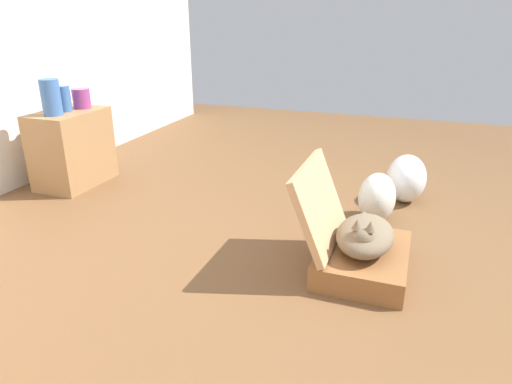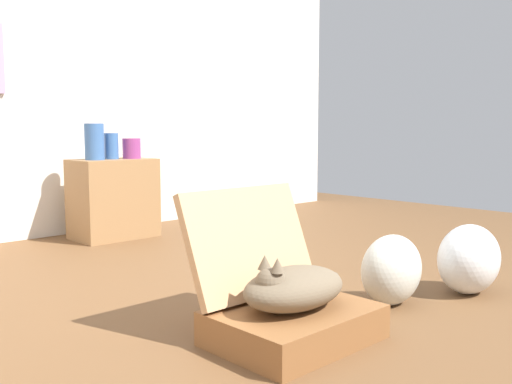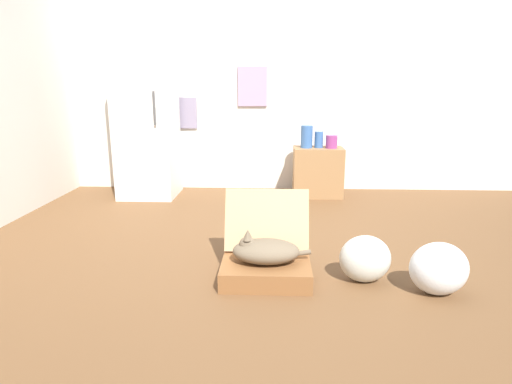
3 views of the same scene
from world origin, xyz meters
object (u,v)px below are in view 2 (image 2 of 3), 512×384
at_px(side_table, 113,198).
at_px(vase_tall, 94,142).
at_px(plastic_bag_white, 392,270).
at_px(vase_short, 132,148).
at_px(suitcase_base, 294,325).
at_px(plastic_bag_clear, 469,259).
at_px(cat, 293,287).
at_px(vase_round, 111,146).

xyz_separation_m(side_table, vase_tall, (-0.14, -0.01, 0.40)).
relative_size(plastic_bag_white, vase_short, 2.27).
bearing_deg(suitcase_base, plastic_bag_clear, -7.97).
bearing_deg(plastic_bag_white, cat, -179.45).
height_order(side_table, vase_round, vase_round).
relative_size(plastic_bag_clear, vase_round, 1.91).
relative_size(cat, vase_tall, 2.06).
height_order(side_table, vase_short, vase_short).
distance_m(cat, side_table, 2.32).
bearing_deg(vase_short, side_table, 167.55).
height_order(plastic_bag_clear, vase_short, vase_short).
height_order(suitcase_base, plastic_bag_clear, plastic_bag_clear).
relative_size(suitcase_base, vase_round, 3.17).
relative_size(cat, plastic_bag_clear, 1.47).
bearing_deg(vase_round, plastic_bag_white, -87.72).
bearing_deg(plastic_bag_white, vase_round, 92.28).
bearing_deg(side_table, plastic_bag_white, -87.71).
distance_m(cat, vase_tall, 2.33).
bearing_deg(plastic_bag_clear, cat, 172.06).
distance_m(suitcase_base, cat, 0.14).
relative_size(vase_tall, vase_round, 1.36).
xyz_separation_m(plastic_bag_white, vase_tall, (-0.23, 2.24, 0.53)).
relative_size(vase_tall, vase_short, 1.72).
xyz_separation_m(suitcase_base, plastic_bag_white, (0.64, 0.01, 0.09)).
height_order(vase_short, vase_round, vase_round).
distance_m(plastic_bag_clear, vase_round, 2.51).
xyz_separation_m(suitcase_base, vase_round, (0.55, 2.26, 0.59)).
distance_m(vase_tall, vase_round, 0.14).
relative_size(plastic_bag_white, vase_tall, 1.33).
bearing_deg(vase_tall, vase_round, 6.94).
xyz_separation_m(plastic_bag_white, plastic_bag_clear, (0.41, -0.15, 0.01)).
height_order(suitcase_base, vase_short, vase_short).
relative_size(plastic_bag_white, side_table, 0.59).
height_order(vase_tall, vase_short, vase_tall).
bearing_deg(suitcase_base, plastic_bag_white, 0.59).
xyz_separation_m(cat, vase_round, (0.56, 2.26, 0.45)).
bearing_deg(vase_short, plastic_bag_clear, -81.30).
height_order(cat, side_table, side_table).
bearing_deg(side_table, cat, -103.92).
distance_m(vase_tall, vase_short, 0.28).
xyz_separation_m(cat, side_table, (0.56, 2.25, 0.08)).
bearing_deg(vase_round, plastic_bag_clear, -78.23).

